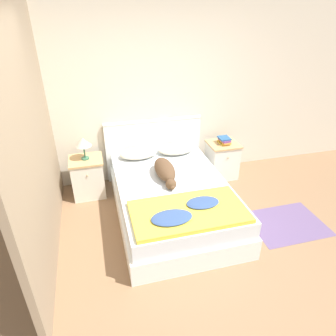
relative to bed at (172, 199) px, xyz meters
The scene contains 14 objects.
ground_plane 1.02m from the bed, 95.23° to the right, with size 16.00×16.00×0.00m, color #896647.
wall_back 1.54m from the bed, 94.56° to the left, with size 9.00×0.06×2.55m.
wall_side_left 1.80m from the bed, behind, with size 0.06×3.10×2.55m.
bed is the anchor object (origin of this frame).
headboard 1.10m from the bed, 90.00° to the left, with size 1.50×0.06×0.97m.
nightstand_left 1.30m from the bed, 143.35° to the left, with size 0.46×0.44×0.58m.
nightstand_right 1.30m from the bed, 36.65° to the left, with size 0.46×0.44×0.58m.
pillow_left 0.92m from the bed, 109.32° to the left, with size 0.55×0.35×0.13m.
pillow_right 0.92m from the bed, 70.68° to the left, with size 0.55×0.35×0.13m.
quilt 0.72m from the bed, 90.84° to the right, with size 1.24×0.68×0.09m.
dog 0.39m from the bed, 107.05° to the left, with size 0.25×0.78×0.20m.
book_stack 1.36m from the bed, 36.39° to the left, with size 0.17×0.23×0.10m.
table_lamp 1.43m from the bed, 143.12° to the left, with size 0.22×0.22×0.31m.
rug 1.51m from the bed, 22.83° to the right, with size 0.93×0.72×0.00m.
Camera 1 is at (-0.79, -2.12, 2.49)m, focal length 32.00 mm.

